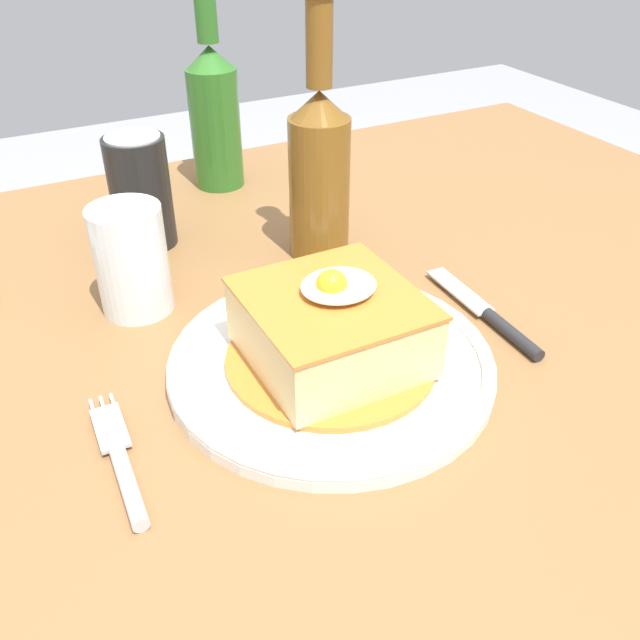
{
  "coord_description": "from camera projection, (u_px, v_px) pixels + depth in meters",
  "views": [
    {
      "loc": [
        -0.18,
        -0.52,
        1.11
      ],
      "look_at": [
        0.05,
        -0.1,
        0.79
      ],
      "focal_mm": 38.55,
      "sensor_mm": 36.0,
      "label": 1
    }
  ],
  "objects": [
    {
      "name": "dining_table",
      "position": [
        238.0,
        402.0,
        0.71
      ],
      "size": [
        1.39,
        0.83,
        0.75
      ],
      "color": "olive",
      "rests_on": "ground_plane"
    },
    {
      "name": "main_plate",
      "position": [
        331.0,
        362.0,
        0.58
      ],
      "size": [
        0.28,
        0.28,
        0.02
      ],
      "color": "white",
      "rests_on": "dining_table"
    },
    {
      "name": "sandwich_meal",
      "position": [
        332.0,
        330.0,
        0.56
      ],
      "size": [
        0.18,
        0.18,
        0.09
      ],
      "color": "orange",
      "rests_on": "main_plate"
    },
    {
      "name": "fork",
      "position": [
        122.0,
        466.0,
        0.49
      ],
      "size": [
        0.02,
        0.14,
        0.01
      ],
      "color": "silver",
      "rests_on": "dining_table"
    },
    {
      "name": "knife",
      "position": [
        496.0,
        321.0,
        0.64
      ],
      "size": [
        0.02,
        0.17,
        0.01
      ],
      "color": "#262628",
      "rests_on": "dining_table"
    },
    {
      "name": "soda_can",
      "position": [
        141.0,
        192.0,
        0.75
      ],
      "size": [
        0.07,
        0.07,
        0.12
      ],
      "color": "black",
      "rests_on": "dining_table"
    },
    {
      "name": "beer_bottle_amber",
      "position": [
        319.0,
        167.0,
        0.71
      ],
      "size": [
        0.06,
        0.06,
        0.27
      ],
      "color": "brown",
      "rests_on": "dining_table"
    },
    {
      "name": "beer_bottle_green",
      "position": [
        214.0,
        110.0,
        0.86
      ],
      "size": [
        0.06,
        0.06,
        0.27
      ],
      "color": "#2D6B23",
      "rests_on": "dining_table"
    },
    {
      "name": "drinking_glass",
      "position": [
        132.0,
        267.0,
        0.64
      ],
      "size": [
        0.07,
        0.07,
        0.1
      ],
      "color": "gold",
      "rests_on": "dining_table"
    }
  ]
}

